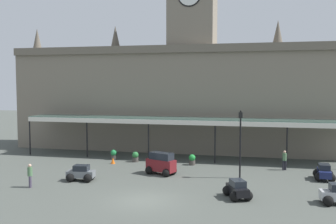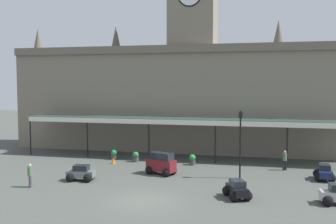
% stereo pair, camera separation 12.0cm
% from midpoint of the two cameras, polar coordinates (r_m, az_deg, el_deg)
% --- Properties ---
extents(ground_plane, '(140.00, 140.00, 0.00)m').
position_cam_midpoint_polar(ground_plane, '(24.77, -3.77, -12.93)').
color(ground_plane, '#484D47').
extents(station_building, '(39.49, 6.16, 20.44)m').
position_cam_midpoint_polar(station_building, '(42.24, 3.57, 3.09)').
color(station_building, slate).
rests_on(station_building, ground).
extents(entrance_canopy, '(31.83, 3.26, 3.97)m').
position_cam_midpoint_polar(entrance_canopy, '(37.18, 2.24, -1.15)').
color(entrance_canopy, '#38564C').
rests_on(entrance_canopy, ground).
extents(car_grey_sedan, '(2.14, 1.67, 1.19)m').
position_cam_midpoint_polar(car_grey_sedan, '(30.07, -12.87, -8.95)').
color(car_grey_sedan, slate).
rests_on(car_grey_sedan, ground).
extents(car_navy_sedan, '(1.59, 2.09, 1.19)m').
position_cam_midpoint_polar(car_navy_sedan, '(31.90, 22.00, -8.39)').
color(car_navy_sedan, '#19214C').
rests_on(car_navy_sedan, ground).
extents(car_maroon_van, '(2.58, 2.16, 1.77)m').
position_cam_midpoint_polar(car_maroon_van, '(31.29, -1.14, -7.76)').
color(car_maroon_van, maroon).
rests_on(car_maroon_van, ground).
extents(car_black_sedan, '(1.98, 2.23, 1.19)m').
position_cam_midpoint_polar(car_black_sedan, '(25.44, 10.10, -11.34)').
color(car_black_sedan, black).
rests_on(car_black_sedan, ground).
extents(pedestrian_crossing_forecourt, '(0.34, 0.37, 1.67)m').
position_cam_midpoint_polar(pedestrian_crossing_forecourt, '(29.12, -19.87, -8.71)').
color(pedestrian_crossing_forecourt, '#3F384C').
rests_on(pedestrian_crossing_forecourt, ground).
extents(pedestrian_near_entrance, '(0.35, 0.34, 1.67)m').
position_cam_midpoint_polar(pedestrian_near_entrance, '(34.16, 16.77, -6.75)').
color(pedestrian_near_entrance, black).
rests_on(pedestrian_near_entrance, ground).
extents(victorian_lamppost, '(0.30, 0.30, 5.26)m').
position_cam_midpoint_polar(victorian_lamppost, '(30.12, 10.55, -3.60)').
color(victorian_lamppost, black).
rests_on(victorian_lamppost, ground).
extents(traffic_cone, '(0.40, 0.40, 0.55)m').
position_cam_midpoint_polar(traffic_cone, '(35.78, -8.25, -7.14)').
color(traffic_cone, orange).
rests_on(traffic_cone, ground).
extents(planter_forecourt_centre, '(0.60, 0.60, 0.96)m').
position_cam_midpoint_polar(planter_forecourt_centre, '(37.64, -8.12, -6.25)').
color(planter_forecourt_centre, '#47423D').
rests_on(planter_forecourt_centre, ground).
extents(planter_by_canopy, '(0.60, 0.60, 0.96)m').
position_cam_midpoint_polar(planter_by_canopy, '(36.32, -4.95, -6.60)').
color(planter_by_canopy, '#47423D').
rests_on(planter_by_canopy, ground).
extents(planter_near_kerb, '(0.60, 0.60, 0.96)m').
position_cam_midpoint_polar(planter_near_kerb, '(34.90, 3.49, -7.04)').
color(planter_near_kerb, '#47423D').
rests_on(planter_near_kerb, ground).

